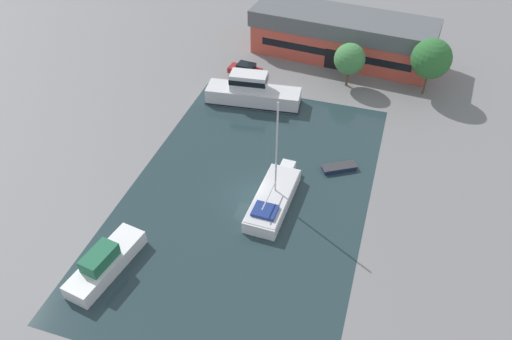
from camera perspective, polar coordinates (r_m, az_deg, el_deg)
ground_plane at (r=50.62m, az=-0.99°, el=-2.91°), size 440.00×440.00×0.00m
water_canal at (r=50.61m, az=-0.99°, el=-2.90°), size 23.83×38.74×0.01m
warehouse_building at (r=74.28m, az=9.79°, el=14.85°), size 26.36×10.34×6.33m
quay_tree_near_building at (r=66.88m, az=10.64°, el=12.37°), size 4.04×4.04×5.93m
quay_tree_by_water at (r=67.09m, az=19.41°, el=11.91°), size 5.02×5.02×7.54m
parked_car at (r=69.65m, az=-1.23°, el=11.42°), size 4.69×2.32×1.71m
sailboat_moored at (r=49.26m, az=2.01°, el=-3.21°), size 3.51×10.33×11.62m
motor_cruiser at (r=63.36m, az=-0.44°, el=8.87°), size 12.18×4.58×4.10m
small_dinghy at (r=54.17m, az=9.48°, el=0.29°), size 3.90×3.01×0.52m
cabin_boat at (r=45.43m, az=-16.87°, el=-10.08°), size 3.80×8.43×2.61m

